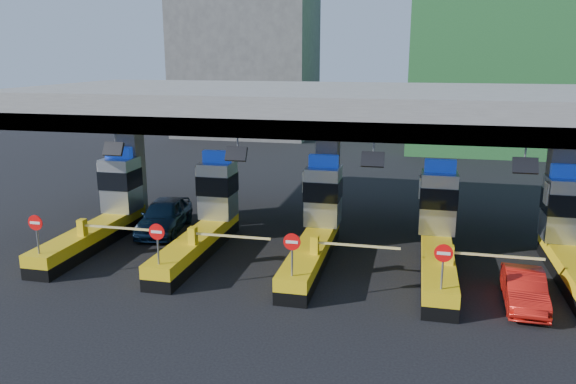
# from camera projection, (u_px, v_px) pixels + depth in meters

# --- Properties ---
(ground) EXTENTS (120.00, 120.00, 0.00)m
(ground) POSITION_uv_depth(u_px,v_px,m) (315.00, 258.00, 24.03)
(ground) COLOR black
(ground) RESTS_ON ground
(toll_canopy) EXTENTS (28.00, 12.09, 7.00)m
(toll_canopy) POSITION_uv_depth(u_px,v_px,m) (328.00, 108.00, 25.29)
(toll_canopy) COLOR slate
(toll_canopy) RESTS_ON ground
(toll_lane_far_left) EXTENTS (4.43, 8.00, 4.16)m
(toll_lane_far_left) POSITION_uv_depth(u_px,v_px,m) (106.00, 210.00, 26.14)
(toll_lane_far_left) COLOR black
(toll_lane_far_left) RESTS_ON ground
(toll_lane_left) EXTENTS (4.43, 8.00, 4.16)m
(toll_lane_left) POSITION_uv_depth(u_px,v_px,m) (207.00, 217.00, 25.05)
(toll_lane_left) COLOR black
(toll_lane_left) RESTS_ON ground
(toll_lane_center) EXTENTS (4.43, 8.00, 4.16)m
(toll_lane_center) POSITION_uv_depth(u_px,v_px,m) (317.00, 225.00, 23.96)
(toll_lane_center) COLOR black
(toll_lane_center) RESTS_ON ground
(toll_lane_right) EXTENTS (4.43, 8.00, 4.16)m
(toll_lane_right) POSITION_uv_depth(u_px,v_px,m) (438.00, 233.00, 22.87)
(toll_lane_right) COLOR black
(toll_lane_right) RESTS_ON ground
(toll_lane_far_right) EXTENTS (4.43, 8.00, 4.16)m
(toll_lane_far_right) POSITION_uv_depth(u_px,v_px,m) (570.00, 242.00, 21.78)
(toll_lane_far_right) COLOR black
(toll_lane_far_right) RESTS_ON ground
(bg_building_concrete) EXTENTS (14.00, 10.00, 18.00)m
(bg_building_concrete) POSITION_uv_depth(u_px,v_px,m) (246.00, 50.00, 59.02)
(bg_building_concrete) COLOR #4C4C49
(bg_building_concrete) RESTS_ON ground
(van) EXTENTS (2.61, 5.01, 1.63)m
(van) POSITION_uv_depth(u_px,v_px,m) (165.00, 215.00, 27.41)
(van) COLOR black
(van) RESTS_ON ground
(red_car) EXTENTS (1.44, 3.73, 1.21)m
(red_car) POSITION_uv_depth(u_px,v_px,m) (524.00, 289.00, 19.32)
(red_car) COLOR red
(red_car) RESTS_ON ground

